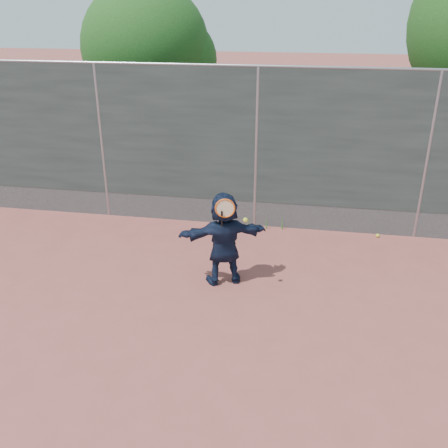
# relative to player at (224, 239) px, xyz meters

# --- Properties ---
(ground) EXTENTS (80.00, 80.00, 0.00)m
(ground) POSITION_rel_player_xyz_m (0.21, -1.29, -0.73)
(ground) COLOR #9E4C42
(ground) RESTS_ON ground
(player) EXTENTS (1.43, 0.88, 1.47)m
(player) POSITION_rel_player_xyz_m (0.00, 0.00, 0.00)
(player) COLOR #131D36
(player) RESTS_ON ground
(ball_ground) EXTENTS (0.07, 0.07, 0.07)m
(ball_ground) POSITION_rel_player_xyz_m (2.54, 2.06, -0.70)
(ball_ground) COLOR yellow
(ball_ground) RESTS_ON ground
(fence) EXTENTS (20.00, 0.06, 3.03)m
(fence) POSITION_rel_player_xyz_m (0.21, 2.21, 0.85)
(fence) COLOR #38423D
(fence) RESTS_ON ground
(swing_action) EXTENTS (0.48, 0.18, 0.51)m
(swing_action) POSITION_rel_player_xyz_m (0.08, -0.20, 0.55)
(swing_action) COLOR #DF5815
(swing_action) RESTS_ON ground
(tree_left) EXTENTS (3.15, 3.00, 4.53)m
(tree_left) POSITION_rel_player_xyz_m (-2.63, 5.26, 2.21)
(tree_left) COLOR #382314
(tree_left) RESTS_ON ground
(weed_clump) EXTENTS (0.68, 0.07, 0.30)m
(weed_clump) POSITION_rel_player_xyz_m (0.51, 2.09, -0.60)
(weed_clump) COLOR #387226
(weed_clump) RESTS_ON ground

